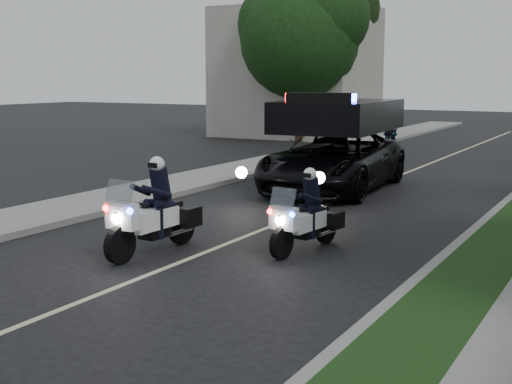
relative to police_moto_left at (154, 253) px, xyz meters
The scene contains 13 objects.
ground 1.54m from the police_moto_left, 57.23° to the right, with size 120.00×120.00×0.00m, color black.
curb_right 10.01m from the police_moto_left, 60.48° to the left, with size 0.20×60.00×0.15m, color gray.
curb_left 9.30m from the police_moto_left, 110.57° to the left, with size 0.20×60.00×0.15m, color gray.
sidewalk_left 9.74m from the police_moto_left, 116.64° to the left, with size 2.00×60.00×0.16m, color gray.
building_far 26.59m from the police_moto_left, 110.36° to the left, with size 8.00×6.00×7.00m, color #A8A396.
lane_marking 8.75m from the police_moto_left, 84.55° to the left, with size 0.12×50.00×0.01m, color #BFB78C.
police_moto_left is the anchor object (origin of this frame).
police_moto_right 2.87m from the police_moto_left, 32.85° to the left, with size 0.65×1.87×1.59m, color white, non-canonical shape.
police_suv 8.41m from the police_moto_left, 89.61° to the left, with size 2.91×6.28×3.05m, color black.
bicycle 19.15m from the police_moto_left, 95.39° to the left, with size 0.59×1.69×0.88m, color black.
cyclist 19.15m from the police_moto_left, 95.39° to the left, with size 0.64×0.42×1.76m, color black.
tree_left_near 22.86m from the police_moto_left, 109.09° to the left, with size 5.98×5.98×9.97m, color #193E14, non-canonical shape.
tree_left_far 27.05m from the police_moto_left, 109.08° to the left, with size 6.74×6.74×11.23m, color #1A3410, non-canonical shape.
Camera 1 is at (7.03, -8.74, 3.27)m, focal length 48.38 mm.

